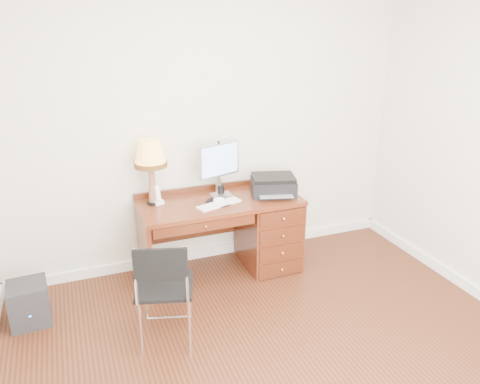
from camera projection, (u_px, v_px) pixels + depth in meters
name	position (u px, v px, depth m)	size (l,w,h in m)	color
ground	(283.00, 363.00, 3.40)	(4.00, 4.00, 0.00)	#39190D
room_shell	(251.00, 309.00, 3.93)	(4.00, 4.00, 4.00)	silver
desk	(251.00, 228.00, 4.58)	(1.50, 0.67, 0.75)	#632814
monitor	(220.00, 163.00, 4.38)	(0.43, 0.21, 0.51)	silver
keyboard	(219.00, 204.00, 4.24)	(0.42, 0.12, 0.02)	white
mouse_pad	(219.00, 201.00, 4.30)	(0.24, 0.24, 0.05)	black
printer	(273.00, 185.00, 4.48)	(0.49, 0.42, 0.18)	black
leg_lamp	(150.00, 157.00, 4.12)	(0.29, 0.29, 0.60)	black
phone	(158.00, 199.00, 4.25)	(0.10, 0.10, 0.18)	white
pen_cup	(221.00, 190.00, 4.49)	(0.07, 0.07, 0.09)	black
chair	(166.00, 283.00, 3.41)	(0.51, 0.52, 0.88)	black
equipment_box	(29.00, 303.00, 3.79)	(0.30, 0.30, 0.35)	black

